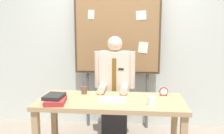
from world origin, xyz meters
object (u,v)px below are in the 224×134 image
Objects in this scene: desk at (111,107)px; coffee_mug at (152,101)px; book_stack at (55,99)px; open_notebook at (112,100)px; person at (115,93)px; bulletin_board at (117,34)px; desk_clock at (164,92)px; pen_holder at (84,90)px.

desk is 17.19× the size of coffee_mug.
open_notebook is (0.61, 0.17, -0.04)m from book_stack.
person is at bearing 91.77° from open_notebook.
bulletin_board is 1.18m from desk_clock.
bulletin_board is 1.21m from open_notebook.
pen_holder is (-0.81, 0.38, -0.00)m from coffee_mug.
coffee_mug is (0.46, -0.74, 0.12)m from person.
desk is 10.47× the size of pen_holder.
open_notebook is at bearing -47.98° from desk.
person is at bearing -90.04° from bulletin_board.
coffee_mug is (0.44, -0.15, 0.04)m from open_notebook.
person is 9.06× the size of pen_holder.
book_stack is at bearing -121.08° from pen_holder.
pen_holder is (-0.35, 0.21, 0.14)m from desk.
pen_holder is at bearing -179.15° from desk_clock.
pen_holder is (-0.37, 0.23, 0.04)m from open_notebook.
bulletin_board is 20.46× the size of desk_clock.
book_stack is 3.23× the size of coffee_mug.
pen_holder is at bearing -114.96° from bulletin_board.
coffee_mug is at bearing -68.17° from bulletin_board.
book_stack is at bearing -117.14° from bulletin_board.
bulletin_board is 1.39m from coffee_mug.
person is 0.88m from coffee_mug.
open_notebook is 0.65m from desk_clock.
pen_holder is at bearing 149.18° from desk.
book_stack is (-0.59, -1.15, -0.67)m from bulletin_board.
desk is 0.80× the size of bulletin_board.
desk_clock reaches higher than coffee_mug.
pen_holder is at bearing -134.73° from person.
coffee_mug is 0.89m from pen_holder.
coffee_mug reaches higher than desk.
book_stack is 3.07× the size of desk_clock.
pen_holder reaches higher than coffee_mug.
bulletin_board is at bearing 91.03° from open_notebook.
pen_holder reaches higher than open_notebook.
bulletin_board is at bearing 65.04° from pen_holder.
coffee_mug is (-0.17, -0.40, 0.00)m from desk_clock.
desk is at bearing -90.02° from bulletin_board.
bulletin_board is 1.46m from book_stack.
bulletin_board is at bearing 89.96° from person.
coffee_mug is (0.46, -1.14, -0.66)m from bulletin_board.
open_notebook is at bearing -31.87° from pen_holder.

